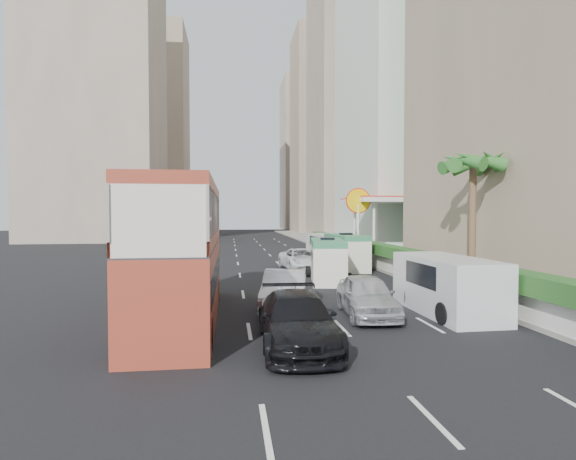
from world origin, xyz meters
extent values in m
plane|color=black|center=(0.00, 0.00, 0.00)|extent=(200.00, 200.00, 0.00)
cube|color=#A43A27|center=(-6.00, 0.00, 2.53)|extent=(2.50, 11.00, 5.06)
imported|color=silver|center=(-2.00, 1.35, 0.00)|extent=(2.53, 5.07, 1.60)
imported|color=silver|center=(1.02, -0.30, 0.00)|extent=(2.22, 4.80, 1.59)
imported|color=black|center=(-2.26, -3.89, 0.00)|extent=(2.33, 5.43, 1.56)
imported|color=silver|center=(0.82, 14.35, 0.00)|extent=(2.98, 5.57, 1.49)
cube|color=silver|center=(1.48, 8.88, 1.22)|extent=(2.65, 5.72, 2.44)
cube|color=silver|center=(4.05, 14.37, 1.24)|extent=(2.07, 5.65, 2.47)
cube|color=silver|center=(4.32, -0.23, 1.12)|extent=(2.34, 5.63, 2.24)
cube|color=silver|center=(4.52, 23.76, 1.06)|extent=(2.68, 5.48, 2.11)
cube|color=#99968C|center=(9.00, 25.00, 0.09)|extent=(6.00, 120.00, 0.18)
cube|color=silver|center=(6.20, 14.00, 0.68)|extent=(0.30, 44.00, 1.00)
cube|color=#2D6626|center=(6.20, 14.00, 1.53)|extent=(1.10, 44.00, 0.70)
cylinder|color=brown|center=(7.80, 4.00, 3.38)|extent=(0.36, 0.36, 6.40)
cube|color=silver|center=(10.00, 23.00, 2.75)|extent=(6.50, 8.00, 5.50)
cube|color=white|center=(18.00, 34.00, 29.00)|extent=(16.00, 18.00, 58.00)
cube|color=tan|center=(18.00, 58.00, 25.00)|extent=(16.00, 16.00, 50.00)
cube|color=tan|center=(17.00, 82.00, 22.00)|extent=(14.00, 14.00, 44.00)
cube|color=tan|center=(17.00, 104.00, 20.00)|extent=(14.00, 14.00, 40.00)
cube|color=tan|center=(-24.00, 55.00, 26.00)|extent=(18.00, 18.00, 52.00)
cube|color=tan|center=(-22.00, 90.00, 23.00)|extent=(16.00, 16.00, 46.00)
camera|label=1|loc=(-4.24, -17.03, 3.94)|focal=28.00mm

